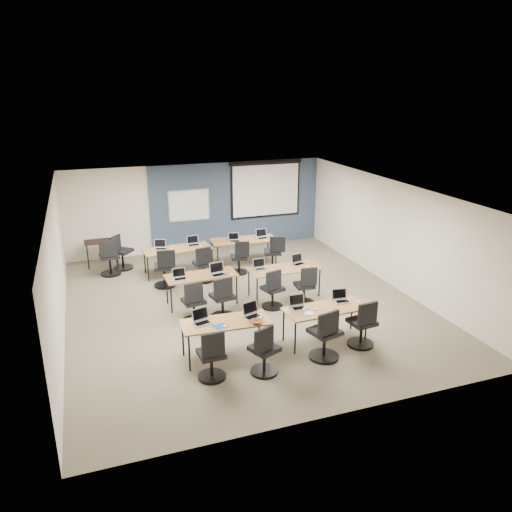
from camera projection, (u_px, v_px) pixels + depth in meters
name	position (u px, v px, depth m)	size (l,w,h in m)	color
floor	(244.00, 304.00, 11.86)	(8.00, 9.00, 0.02)	#6B6354
ceiling	(243.00, 192.00, 10.99)	(8.00, 9.00, 0.02)	white
wall_back	(198.00, 207.00, 15.44)	(8.00, 0.04, 2.70)	beige
wall_front	(337.00, 339.00, 7.41)	(8.00, 0.04, 2.70)	beige
wall_left	(57.00, 271.00, 10.16)	(0.04, 9.00, 2.70)	beige
wall_right	(392.00, 234.00, 12.68)	(0.04, 9.00, 2.70)	beige
blue_accent_panel	(237.00, 205.00, 15.81)	(5.50, 0.04, 2.70)	#3D5977
whiteboard	(189.00, 206.00, 15.24)	(1.28, 0.03, 0.98)	silver
projector_screen	(266.00, 186.00, 15.87)	(2.40, 0.10, 1.82)	black
training_table_front_left	(226.00, 324.00, 9.36)	(1.66, 0.69, 0.73)	#9A7344
training_table_front_right	(326.00, 310.00, 9.94)	(1.68, 0.70, 0.73)	brown
training_table_mid_left	(201.00, 277.00, 11.67)	(1.67, 0.70, 0.73)	olive
training_table_mid_right	(284.00, 270.00, 12.11)	(1.74, 0.73, 0.73)	#9D693D
training_table_back_left	(177.00, 250.00, 13.58)	(1.83, 0.76, 0.73)	#AA7D3E
training_table_back_right	(244.00, 241.00, 14.36)	(1.86, 0.78, 0.73)	brown
laptop_0	(202.00, 319.00, 9.29)	(0.34, 0.29, 0.26)	silver
mouse_0	(225.00, 326.00, 9.15)	(0.06, 0.09, 0.03)	white
task_chair_0	(212.00, 359.00, 8.69)	(0.50, 0.50, 0.98)	black
laptop_1	(252.00, 313.00, 9.55)	(0.35, 0.29, 0.26)	#AFAFB5
mouse_1	(260.00, 318.00, 9.48)	(0.06, 0.09, 0.03)	white
task_chair_1	(264.00, 354.00, 8.85)	(0.54, 0.51, 0.99)	black
laptop_2	(298.00, 305.00, 9.92)	(0.33, 0.28, 0.25)	#B8B8C4
mouse_2	(315.00, 309.00, 9.84)	(0.06, 0.09, 0.03)	white
task_chair_2	(325.00, 338.00, 9.33)	(0.58, 0.58, 1.05)	black
laptop_3	(341.00, 298.00, 10.22)	(0.32, 0.27, 0.24)	silver
mouse_3	(359.00, 301.00, 10.19)	(0.06, 0.10, 0.04)	white
task_chair_3	(363.00, 327.00, 9.80)	(0.53, 0.53, 1.01)	black
laptop_4	(180.00, 276.00, 11.41)	(0.31, 0.26, 0.24)	#A6A5B0
mouse_4	(188.00, 280.00, 11.33)	(0.06, 0.09, 0.03)	white
task_chair_4	(194.00, 305.00, 10.81)	(0.51, 0.51, 0.99)	black
laptop_5	(218.00, 272.00, 11.66)	(0.36, 0.31, 0.27)	#A7A7A8
mouse_5	(232.00, 274.00, 11.68)	(0.05, 0.09, 0.03)	white
task_chair_5	(223.00, 301.00, 11.00)	(0.54, 0.54, 1.01)	black
laptop_6	(260.00, 266.00, 12.02)	(0.31, 0.26, 0.24)	silver
mouse_6	(272.00, 269.00, 12.01)	(0.06, 0.10, 0.03)	white
task_chair_6	(273.00, 292.00, 11.51)	(0.50, 0.50, 0.98)	black
laptop_7	(298.00, 262.00, 12.35)	(0.32, 0.27, 0.24)	silver
mouse_7	(307.00, 267.00, 12.16)	(0.07, 0.10, 0.04)	white
task_chair_7	(305.00, 289.00, 11.74)	(0.48, 0.48, 0.96)	black
laptop_8	(161.00, 247.00, 13.50)	(0.33, 0.28, 0.25)	#A3A3AB
mouse_8	(172.00, 248.00, 13.52)	(0.06, 0.10, 0.03)	white
task_chair_8	(165.00, 271.00, 12.75)	(0.56, 0.56, 1.04)	black
laptop_9	(193.00, 243.00, 13.84)	(0.33, 0.28, 0.25)	#A4A5B0
mouse_9	(200.00, 246.00, 13.72)	(0.05, 0.09, 0.03)	white
task_chair_9	(204.00, 267.00, 13.09)	(0.51, 0.51, 0.99)	black
laptop_10	(234.00, 239.00, 14.18)	(0.30, 0.25, 0.23)	#B6B5BB
mouse_10	(245.00, 241.00, 14.12)	(0.05, 0.09, 0.03)	white
task_chair_10	(240.00, 260.00, 13.67)	(0.47, 0.47, 0.96)	black
laptop_11	(262.00, 236.00, 14.46)	(0.34, 0.29, 0.26)	#BCBCBD
mouse_11	(274.00, 238.00, 14.40)	(0.06, 0.09, 0.03)	white
task_chair_11	(274.00, 256.00, 13.95)	(0.54, 0.53, 1.01)	black
blue_mousepad	(220.00, 326.00, 9.16)	(0.24, 0.20, 0.01)	navy
snack_bowl	(257.00, 322.00, 9.28)	(0.23, 0.23, 0.06)	brown
snack_plate	(309.00, 313.00, 9.68)	(0.20, 0.20, 0.01)	white
coffee_cup	(304.00, 310.00, 9.72)	(0.06, 0.06, 0.05)	white
utility_table	(101.00, 244.00, 14.19)	(0.91, 0.51, 0.75)	black
spare_chair_a	(121.00, 255.00, 13.98)	(0.66, 0.55, 1.02)	black
spare_chair_b	(110.00, 260.00, 13.53)	(0.55, 0.55, 1.03)	black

